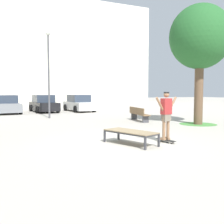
{
  "coord_description": "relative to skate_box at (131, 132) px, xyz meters",
  "views": [
    {
      "loc": [
        -4.39,
        -8.31,
        1.79
      ],
      "look_at": [
        -0.01,
        1.15,
        1.0
      ],
      "focal_mm": 43.2,
      "sensor_mm": 36.0,
      "label": 1
    }
  ],
  "objects": [
    {
      "name": "ground_plane",
      "position": [
        0.01,
        0.35,
        -0.41
      ],
      "size": [
        120.0,
        120.0,
        0.0
      ],
      "primitive_type": "plane",
      "color": "#B2AA9E"
    },
    {
      "name": "building_facade",
      "position": [
        2.95,
        34.1,
        7.58
      ],
      "size": [
        36.36,
        4.0,
        15.98
      ],
      "primitive_type": "cube",
      "color": "silver",
      "rests_on": "ground"
    },
    {
      "name": "skate_box",
      "position": [
        0.0,
        0.0,
        0.0
      ],
      "size": [
        1.34,
        2.04,
        0.46
      ],
      "color": "#38383D",
      "rests_on": "ground"
    },
    {
      "name": "skateboard",
      "position": [
        1.3,
        -0.21,
        -0.34
      ],
      "size": [
        0.32,
        0.82,
        0.09
      ],
      "color": "black",
      "rests_on": "ground"
    },
    {
      "name": "skater",
      "position": [
        1.3,
        -0.21,
        0.66
      ],
      "size": [
        1.0,
        0.33,
        1.69
      ],
      "color": "#8E6647",
      "rests_on": "skateboard"
    },
    {
      "name": "tree_near_right",
      "position": [
        6.09,
        3.39,
        4.25
      ],
      "size": [
        3.27,
        3.27,
        6.44
      ],
      "color": "brown",
      "rests_on": "ground"
    },
    {
      "name": "grass_patch_near_right",
      "position": [
        6.09,
        3.39,
        -0.41
      ],
      "size": [
        2.01,
        2.01,
        0.01
      ],
      "primitive_type": "cylinder",
      "color": "#47893D",
      "rests_on": "ground"
    },
    {
      "name": "car_grey",
      "position": [
        -2.98,
        15.8,
        0.28
      ],
      "size": [
        2.22,
        4.35,
        1.5
      ],
      "color": "slate",
      "rests_on": "ground"
    },
    {
      "name": "car_black",
      "position": [
        0.1,
        15.99,
        0.28
      ],
      "size": [
        2.12,
        4.3,
        1.5
      ],
      "color": "black",
      "rests_on": "ground"
    },
    {
      "name": "car_white",
      "position": [
        3.17,
        15.44,
        0.28
      ],
      "size": [
        2.13,
        4.3,
        1.5
      ],
      "color": "silver",
      "rests_on": "ground"
    },
    {
      "name": "park_bench",
      "position": [
        3.96,
        6.17,
        0.03
      ],
      "size": [
        0.82,
        2.44,
        0.83
      ],
      "color": "brown",
      "rests_on": "ground"
    },
    {
      "name": "light_post",
      "position": [
        -0.61,
        10.21,
        3.41
      ],
      "size": [
        0.36,
        0.36,
        5.83
      ],
      "color": "#4C4C51",
      "rests_on": "ground"
    }
  ]
}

